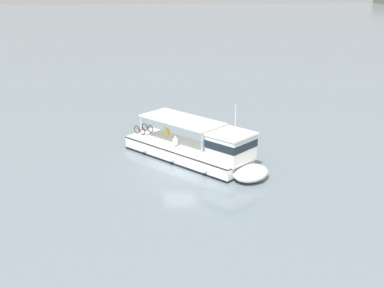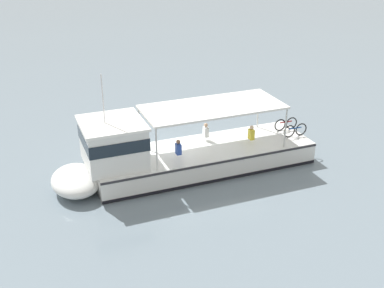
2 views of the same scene
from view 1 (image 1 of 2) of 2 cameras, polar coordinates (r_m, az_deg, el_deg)
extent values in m
plane|color=slate|center=(36.68, -1.42, -2.94)|extent=(400.00, 400.00, 0.00)
cube|color=white|center=(38.43, -0.66, -1.00)|extent=(10.14, 9.64, 1.10)
ellipsoid|color=white|center=(34.80, 6.86, -3.38)|extent=(3.61, 3.66, 1.01)
cube|color=black|center=(38.59, -0.66, -1.62)|extent=(10.16, 9.67, 0.16)
cube|color=#2D2D33|center=(38.27, -0.67, -0.34)|extent=(10.18, 9.69, 0.10)
cube|color=white|center=(35.25, 4.58, -0.38)|extent=(3.75, 3.76, 1.90)
cube|color=#19232D|center=(35.14, 4.59, 0.13)|extent=(3.83, 3.84, 0.56)
cube|color=white|center=(34.92, 4.62, 1.18)|extent=(3.98, 3.99, 0.12)
cube|color=white|center=(37.90, -1.18, 2.85)|extent=(6.93, 6.69, 0.10)
cylinder|color=silver|center=(37.17, 3.92, 0.78)|extent=(0.08, 0.08, 2.00)
cylinder|color=silver|center=(35.19, 1.17, -0.27)|extent=(0.08, 0.08, 2.00)
cylinder|color=silver|center=(41.31, -3.16, 2.71)|extent=(0.08, 0.08, 2.00)
cylinder|color=silver|center=(39.53, -5.95, 1.86)|extent=(0.08, 0.08, 2.00)
cylinder|color=silver|center=(34.40, 5.07, 2.91)|extent=(0.06, 0.06, 2.20)
sphere|color=white|center=(35.10, 1.44, -3.13)|extent=(0.36, 0.36, 0.36)
sphere|color=white|center=(37.18, -2.42, -1.82)|extent=(0.36, 0.36, 0.36)
sphere|color=white|center=(39.29, -5.64, -0.71)|extent=(0.36, 0.36, 0.36)
torus|color=black|center=(41.49, -4.86, 1.78)|extent=(0.53, 0.49, 0.66)
torus|color=black|center=(41.99, -5.51, 1.97)|extent=(0.53, 0.49, 0.66)
cylinder|color=#1E478C|center=(41.70, -5.19, 2.03)|extent=(0.56, 0.52, 0.06)
torus|color=black|center=(40.92, -5.78, 1.49)|extent=(0.53, 0.49, 0.66)
torus|color=black|center=(41.42, -6.43, 1.69)|extent=(0.53, 0.49, 0.66)
cylinder|color=maroon|center=(41.13, -6.11, 1.75)|extent=(0.56, 0.52, 0.06)
cube|color=yellow|center=(39.92, -2.87, 1.30)|extent=(0.38, 0.38, 0.52)
sphere|color=beige|center=(39.81, -2.88, 1.81)|extent=(0.20, 0.20, 0.20)
cube|color=white|center=(37.85, -1.97, 0.29)|extent=(0.38, 0.38, 0.52)
sphere|color=tan|center=(37.73, -1.97, 0.83)|extent=(0.20, 0.20, 0.20)
cube|color=#2D4CA5|center=(37.56, 1.65, 0.14)|extent=(0.38, 0.38, 0.52)
sphere|color=#9E7051|center=(37.44, 1.66, 0.68)|extent=(0.20, 0.20, 0.20)
camera|label=2|loc=(48.64, 23.42, 14.43)|focal=44.76mm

